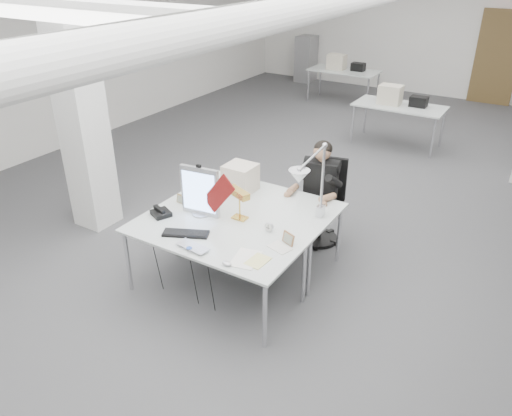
# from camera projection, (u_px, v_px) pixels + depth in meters

# --- Properties ---
(room_shell) EXTENTS (10.04, 14.04, 3.24)m
(room_shell) POSITION_uv_depth(u_px,v_px,m) (330.00, 86.00, 6.52)
(room_shell) COLOR #464648
(room_shell) RESTS_ON ground
(desk_main) EXTENTS (1.80, 0.90, 0.02)m
(desk_main) POSITION_uv_depth(u_px,v_px,m) (213.00, 236.00, 4.99)
(desk_main) COLOR silver
(desk_main) RESTS_ON room_shell
(desk_second) EXTENTS (1.80, 0.90, 0.02)m
(desk_second) POSITION_uv_depth(u_px,v_px,m) (259.00, 201.00, 5.67)
(desk_second) COLOR silver
(desk_second) RESTS_ON room_shell
(bg_desk_a) EXTENTS (1.60, 0.80, 0.02)m
(bg_desk_a) POSITION_uv_depth(u_px,v_px,m) (400.00, 106.00, 9.05)
(bg_desk_a) COLOR silver
(bg_desk_a) RESTS_ON room_shell
(bg_desk_b) EXTENTS (1.60, 0.80, 0.02)m
(bg_desk_b) POSITION_uv_depth(u_px,v_px,m) (344.00, 71.00, 11.63)
(bg_desk_b) COLOR silver
(bg_desk_b) RESTS_ON room_shell
(filing_cabinet) EXTENTS (0.45, 0.55, 1.20)m
(filing_cabinet) POSITION_uv_depth(u_px,v_px,m) (306.00, 59.00, 13.58)
(filing_cabinet) COLOR gray
(filing_cabinet) RESTS_ON room_shell
(office_chair) EXTENTS (0.67, 0.67, 1.16)m
(office_chair) POSITION_uv_depth(u_px,v_px,m) (321.00, 200.00, 6.07)
(office_chair) COLOR black
(office_chair) RESTS_ON room_shell
(seated_person) EXTENTS (0.59, 0.68, 0.89)m
(seated_person) POSITION_uv_depth(u_px,v_px,m) (321.00, 177.00, 5.88)
(seated_person) COLOR black
(seated_person) RESTS_ON office_chair
(monitor) EXTENTS (0.44, 0.10, 0.54)m
(monitor) POSITION_uv_depth(u_px,v_px,m) (200.00, 191.00, 5.24)
(monitor) COLOR #B4B4B9
(monitor) RESTS_ON desk_main
(pennant) EXTENTS (0.45, 0.08, 0.49)m
(pennant) POSITION_uv_depth(u_px,v_px,m) (219.00, 194.00, 5.06)
(pennant) COLOR maroon
(pennant) RESTS_ON monitor
(keyboard) EXTENTS (0.48, 0.33, 0.02)m
(keyboard) POSITION_uv_depth(u_px,v_px,m) (186.00, 234.00, 4.98)
(keyboard) COLOR black
(keyboard) RESTS_ON desk_main
(laptop) EXTENTS (0.36, 0.26, 0.03)m
(laptop) POSITION_uv_depth(u_px,v_px,m) (189.00, 249.00, 4.71)
(laptop) COLOR #BBBBC0
(laptop) RESTS_ON desk_main
(mouse) EXTENTS (0.10, 0.07, 0.04)m
(mouse) POSITION_uv_depth(u_px,v_px,m) (227.00, 264.00, 4.49)
(mouse) COLOR silver
(mouse) RESTS_ON desk_main
(bankers_lamp) EXTENTS (0.35, 0.25, 0.37)m
(bankers_lamp) POSITION_uv_depth(u_px,v_px,m) (240.00, 203.00, 5.19)
(bankers_lamp) COLOR #BE803B
(bankers_lamp) RESTS_ON desk_main
(desk_phone) EXTENTS (0.25, 0.24, 0.05)m
(desk_phone) POSITION_uv_depth(u_px,v_px,m) (161.00, 213.00, 5.32)
(desk_phone) COLOR black
(desk_phone) RESTS_ON desk_main
(picture_frame_left) EXTENTS (0.13, 0.04, 0.10)m
(picture_frame_left) POSITION_uv_depth(u_px,v_px,m) (181.00, 199.00, 5.57)
(picture_frame_left) COLOR #A37F46
(picture_frame_left) RESTS_ON desk_main
(picture_frame_right) EXTENTS (0.15, 0.09, 0.12)m
(picture_frame_right) POSITION_uv_depth(u_px,v_px,m) (288.00, 238.00, 4.80)
(picture_frame_right) COLOR #A66F47
(picture_frame_right) RESTS_ON desk_main
(desk_clock) EXTENTS (0.10, 0.03, 0.10)m
(desk_clock) POSITION_uv_depth(u_px,v_px,m) (269.00, 227.00, 5.02)
(desk_clock) COLOR silver
(desk_clock) RESTS_ON desk_main
(paper_stack_a) EXTENTS (0.29, 0.36, 0.01)m
(paper_stack_a) POSITION_uv_depth(u_px,v_px,m) (246.00, 259.00, 4.59)
(paper_stack_a) COLOR white
(paper_stack_a) RESTS_ON desk_main
(paper_stack_b) EXTENTS (0.18, 0.24, 0.01)m
(paper_stack_b) POSITION_uv_depth(u_px,v_px,m) (258.00, 261.00, 4.55)
(paper_stack_b) COLOR #E6DF89
(paper_stack_b) RESTS_ON desk_main
(paper_stack_c) EXTENTS (0.25, 0.21, 0.01)m
(paper_stack_c) POSITION_uv_depth(u_px,v_px,m) (280.00, 247.00, 4.76)
(paper_stack_c) COLOR silver
(paper_stack_c) RESTS_ON desk_main
(beige_monitor) EXTENTS (0.34, 0.32, 0.32)m
(beige_monitor) POSITION_uv_depth(u_px,v_px,m) (240.00, 178.00, 5.81)
(beige_monitor) COLOR beige
(beige_monitor) RESTS_ON desk_second
(architect_lamp) EXTENTS (0.40, 0.67, 0.82)m
(architect_lamp) POSITION_uv_depth(u_px,v_px,m) (312.00, 190.00, 4.95)
(architect_lamp) COLOR silver
(architect_lamp) RESTS_ON desk_second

